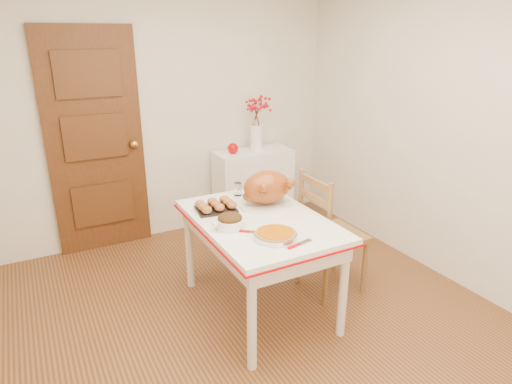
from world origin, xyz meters
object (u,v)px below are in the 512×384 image
sideboard (253,187)px  turkey_platter (267,189)px  pumpkin_pie (276,234)px  chair_oak (333,232)px  kitchen_table (259,264)px

sideboard → turkey_platter: (-0.56, -1.28, 0.47)m
sideboard → pumpkin_pie: bearing=-113.7°
chair_oak → turkey_platter: turkey_platter is taller
kitchen_table → chair_oak: bearing=-1.2°
pumpkin_pie → chair_oak: bearing=24.0°
sideboard → turkey_platter: turkey_platter is taller
chair_oak → pumpkin_pie: 0.84m
sideboard → pumpkin_pie: 1.99m
sideboard → kitchen_table: 1.63m
kitchen_table → chair_oak: 0.67m
chair_oak → kitchen_table: bearing=89.6°
sideboard → kitchen_table: (-0.72, -1.46, -0.03)m
turkey_platter → chair_oak: bearing=-33.9°
sideboard → pumpkin_pie: size_ratio=2.94×
sideboard → turkey_platter: 1.47m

